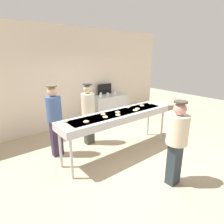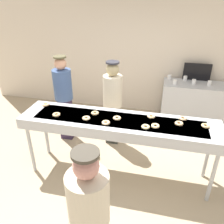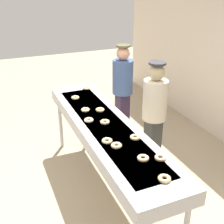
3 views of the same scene
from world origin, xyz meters
The scene contains 25 objects.
ground_plane centered at (0.00, 0.00, 0.00)m, with size 16.00×16.00×0.00m, color tan.
back_wall centered at (0.00, 2.49, 1.60)m, with size 8.00×0.12×3.20m, color beige.
fryer_conveyor centered at (0.00, 0.00, 0.95)m, with size 2.97×0.67×1.03m.
plain_donut_0 centered at (-1.27, 0.18, 1.05)m, with size 0.12×0.12×0.04m, color #F6C58C.
plain_donut_1 centered at (-0.46, -0.10, 1.05)m, with size 0.12×0.12×0.04m, color beige.
plain_donut_2 centered at (0.93, 0.22, 1.05)m, with size 0.12×0.12×0.04m, color #F1C28E.
plain_donut_3 centered at (-0.38, 0.08, 1.05)m, with size 0.12×0.12×0.04m, color #ECC689.
plain_donut_4 centered at (0.47, 0.17, 1.05)m, with size 0.12×0.12×0.04m, color #EAC68B.
plain_donut_5 centered at (1.22, 0.07, 1.05)m, with size 0.12×0.12×0.04m, color #F0C886.
plain_donut_6 centered at (-0.02, 0.01, 1.05)m, with size 0.12×0.12×0.04m, color beige.
plain_donut_7 centered at (0.87, 0.06, 1.05)m, with size 0.12×0.12×0.04m, color #F8C68E.
plain_donut_8 centered at (0.54, -0.09, 1.05)m, with size 0.12×0.12×0.04m, color #F7D296.
plain_donut_9 centered at (-0.15, -0.16, 1.05)m, with size 0.12×0.12×0.04m, color #F7CD94.
plain_donut_10 centered at (-0.94, -0.10, 1.05)m, with size 0.12×0.12×0.04m, color #F5C98E.
plain_donut_11 centered at (0.41, -0.14, 1.05)m, with size 0.12×0.12×0.04m, color beige.
worker_baker centered at (-1.23, 0.82, 0.97)m, with size 0.34×0.34×1.70m.
worker_assistant centered at (-0.29, 0.88, 0.94)m, with size 0.35×0.35×1.65m.
customer_waiting centered at (0.05, -1.54, 0.94)m, with size 0.38×0.38×1.61m.
prep_counter centered at (1.29, 2.04, 0.47)m, with size 1.37×0.61×0.95m, color #B7BABF.
paper_cup_0 centered at (0.83, 1.91, 1.00)m, with size 0.08×0.08×0.10m, color white.
paper_cup_1 centered at (1.23, 2.03, 1.00)m, with size 0.08×0.08×0.10m, color white.
paper_cup_2 centered at (1.06, 2.21, 1.00)m, with size 0.08×0.08×0.10m, color white.
paper_cup_3 centered at (1.54, 2.01, 1.00)m, with size 0.08×0.08×0.10m, color white.
paper_cup_4 centered at (0.71, 2.21, 1.00)m, with size 0.08×0.08×0.10m, color white.
menu_display centered at (1.29, 2.29, 1.14)m, with size 0.58×0.04×0.38m, color black.
Camera 1 is at (-2.75, -3.21, 2.35)m, focal length 30.09 mm.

